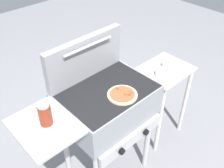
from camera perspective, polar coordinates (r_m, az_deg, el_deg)
ground_plane at (r=2.39m, az=-0.92°, el=-18.25°), size 8.00×8.00×0.00m
grill at (r=1.80m, az=-1.40°, el=-5.04°), size 0.96×0.53×0.90m
grill_lid_open at (r=1.77m, az=-5.97°, el=5.81°), size 0.63×0.08×0.30m
pizza_pepperoni at (r=1.66m, az=2.35°, el=-2.36°), size 0.20×0.20×0.03m
sauce_jar at (r=1.49m, az=-14.68°, el=-6.44°), size 0.08×0.08×0.15m
prep_table at (r=2.34m, az=11.00°, el=-1.11°), size 0.44×0.36×0.76m
topping_bowl_near at (r=2.23m, az=12.47°, el=4.17°), size 0.11×0.11×0.04m
topping_bowl_far at (r=2.12m, az=11.12°, el=2.39°), size 0.12×0.12×0.04m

